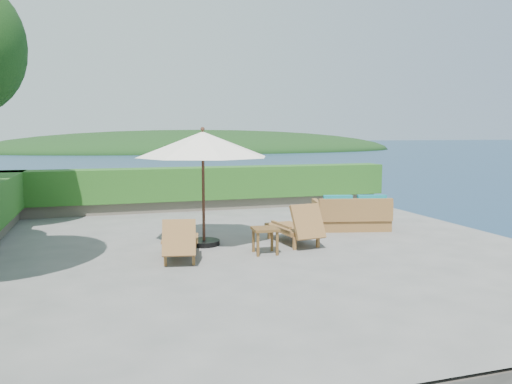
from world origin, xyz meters
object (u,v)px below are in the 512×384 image
object	(u,v)px
patio_umbrella	(203,146)
wicker_loveseat	(352,216)
lounge_left	(180,242)
side_table	(265,232)
lounge_right	(296,227)

from	to	relation	value
patio_umbrella	wicker_loveseat	world-z (taller)	patio_umbrella
patio_umbrella	wicker_loveseat	size ratio (longest dim) A/B	1.48
lounge_left	wicker_loveseat	bearing A→B (deg)	32.04
patio_umbrella	side_table	bearing A→B (deg)	-48.10
lounge_left	side_table	size ratio (longest dim) A/B	2.93
side_table	lounge_left	bearing A→B (deg)	179.67
patio_umbrella	side_table	world-z (taller)	patio_umbrella
lounge_left	side_table	xyz separation A→B (m)	(1.71, -0.01, 0.08)
wicker_loveseat	side_table	bearing A→B (deg)	-135.07
lounge_right	wicker_loveseat	bearing A→B (deg)	23.16
lounge_right	side_table	world-z (taller)	lounge_right
lounge_right	side_table	size ratio (longest dim) A/B	3.18
patio_umbrella	wicker_loveseat	distance (m)	4.36
side_table	wicker_loveseat	bearing A→B (deg)	31.60
lounge_left	lounge_right	world-z (taller)	lounge_right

